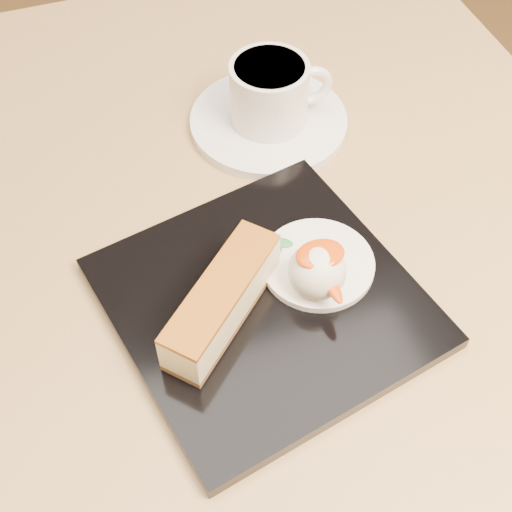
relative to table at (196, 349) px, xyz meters
name	(u,v)px	position (x,y,z in m)	size (l,w,h in m)	color
table	(196,349)	(0.00, 0.00, 0.00)	(0.80, 0.80, 0.72)	black
dessert_plate	(264,302)	(0.05, -0.07, 0.16)	(0.22, 0.22, 0.01)	black
cheesecake	(222,301)	(0.01, -0.08, 0.19)	(0.11, 0.11, 0.04)	brown
cream_smear	(318,264)	(0.10, -0.06, 0.17)	(0.09, 0.09, 0.01)	white
ice_cream_scoop	(317,271)	(0.09, -0.08, 0.19)	(0.04, 0.04, 0.04)	white
mango_sauce	(320,254)	(0.09, -0.08, 0.21)	(0.04, 0.03, 0.01)	#EB4807
mint_sprig	(272,247)	(0.07, -0.03, 0.17)	(0.04, 0.02, 0.00)	#2D8A3C
saucer	(269,122)	(0.12, 0.12, 0.16)	(0.15, 0.15, 0.01)	white
coffee_cup	(271,92)	(0.12, 0.12, 0.20)	(0.10, 0.07, 0.06)	white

